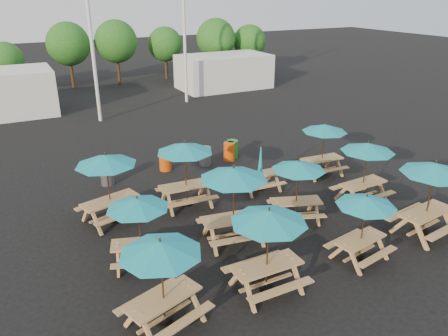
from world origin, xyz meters
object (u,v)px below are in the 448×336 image
picnic_unit_4 (234,179)px  picnic_unit_11 (325,131)px  picnic_unit_6 (366,206)px  waste_bin_2 (205,156)px  waste_bin_3 (232,149)px  picnic_unit_0 (161,253)px  picnic_unit_1 (138,208)px  picnic_unit_7 (298,170)px  picnic_unit_10 (367,151)px  picnic_unit_5 (185,152)px  waste_bin_4 (229,151)px  picnic_unit_9 (434,173)px  picnic_unit_8 (260,170)px  waste_bin_1 (165,161)px  waste_bin_0 (107,175)px  picnic_unit_2 (106,165)px  picnic_unit_3 (269,222)px

picnic_unit_4 → picnic_unit_11: size_ratio=1.12×
picnic_unit_6 → waste_bin_2: size_ratio=2.44×
waste_bin_3 → picnic_unit_11: bearing=-55.3°
picnic_unit_0 → picnic_unit_4: picnic_unit_4 is taller
picnic_unit_0 → picnic_unit_1: (0.26, 2.64, -0.15)m
picnic_unit_7 → waste_bin_2: size_ratio=2.71×
picnic_unit_0 → picnic_unit_7: (5.79, 2.77, -0.11)m
picnic_unit_10 → picnic_unit_5: bearing=152.1°
picnic_unit_4 → waste_bin_4: (3.20, 6.31, -1.74)m
picnic_unit_9 → picnic_unit_10: picnic_unit_9 is taller
picnic_unit_9 → waste_bin_2: size_ratio=2.96×
picnic_unit_8 → picnic_unit_11: 3.35m
waste_bin_1 → waste_bin_3: 3.34m
waste_bin_0 → waste_bin_3: 5.99m
picnic_unit_7 → picnic_unit_11: picnic_unit_11 is taller
picnic_unit_11 → picnic_unit_1: bearing=-158.1°
picnic_unit_2 → picnic_unit_9: bearing=-47.2°
waste_bin_2 → waste_bin_4: 1.27m
picnic_unit_6 → waste_bin_4: bearing=77.9°
picnic_unit_11 → waste_bin_2: picnic_unit_11 is taller
picnic_unit_10 → waste_bin_4: bearing=108.3°
picnic_unit_1 → picnic_unit_2: bearing=110.5°
picnic_unit_8 → picnic_unit_10: bearing=-40.3°
picnic_unit_4 → waste_bin_2: 6.76m
picnic_unit_9 → picnic_unit_7: bearing=131.8°
picnic_unit_1 → waste_bin_4: picnic_unit_1 is taller
picnic_unit_5 → picnic_unit_3: bearing=-86.9°
picnic_unit_7 → waste_bin_4: bearing=103.9°
picnic_unit_1 → picnic_unit_7: picnic_unit_7 is taller
waste_bin_0 → waste_bin_4: (5.72, 0.16, 0.00)m
picnic_unit_1 → waste_bin_2: picnic_unit_1 is taller
picnic_unit_3 → waste_bin_1: picnic_unit_3 is taller
picnic_unit_6 → waste_bin_1: picnic_unit_6 is taller
waste_bin_1 → picnic_unit_8: bearing=-54.5°
picnic_unit_6 → waste_bin_0: 10.34m
picnic_unit_6 → waste_bin_1: (-2.71, 9.12, -1.35)m
waste_bin_1 → waste_bin_2: 1.82m
picnic_unit_6 → picnic_unit_0: bearing=169.7°
waste_bin_1 → waste_bin_3: same height
picnic_unit_9 → waste_bin_3: size_ratio=2.96×
picnic_unit_1 → picnic_unit_11: 9.32m
picnic_unit_5 → picnic_unit_7: (2.92, -2.73, -0.23)m
picnic_unit_1 → waste_bin_3: (6.42, 6.40, -1.41)m
picnic_unit_1 → waste_bin_3: picnic_unit_1 is taller
picnic_unit_9 → waste_bin_3: picnic_unit_9 is taller
picnic_unit_7 → waste_bin_1: picnic_unit_7 is taller
picnic_unit_5 → picnic_unit_11: picnic_unit_5 is taller
picnic_unit_7 → waste_bin_2: 6.22m
picnic_unit_4 → waste_bin_3: bearing=70.4°
picnic_unit_1 → waste_bin_3: 9.17m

